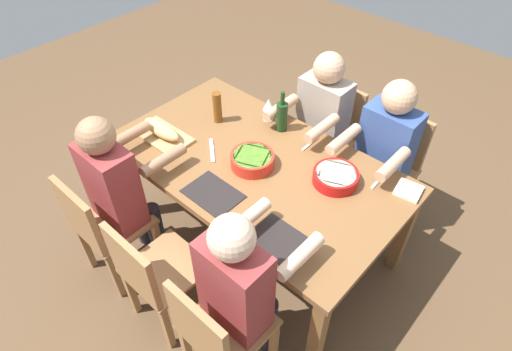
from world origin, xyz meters
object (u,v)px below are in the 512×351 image
object	(u,v)px
diner_far_right	(382,152)
chair_far_right	(389,162)
wine_bottle	(282,116)
diner_near_left	(119,185)
napkin_stack	(409,190)
bread_loaf	(161,129)
wine_glass	(268,105)
chair_far_center	(331,133)
serving_bowl_salad	(252,159)
chair_near_right	(216,331)
cutting_board	(163,136)
chair_near_center	(153,273)
chair_near_left	(101,225)
diner_far_center	(319,121)
beer_bottle	(217,107)
serving_bowl_pasta	(336,177)
diner_near_right	(241,284)
dining_table	(256,171)

from	to	relation	value
diner_far_right	chair_far_right	bearing A→B (deg)	90.00
diner_far_right	wine_bottle	world-z (taller)	diner_far_right
diner_near_left	napkin_stack	size ratio (longest dim) A/B	8.57
bread_loaf	wine_glass	size ratio (longest dim) A/B	1.93
chair_far_center	serving_bowl_salad	bearing A→B (deg)	-90.09
chair_near_right	cutting_board	world-z (taller)	chair_near_right
chair_near_center	napkin_stack	xyz separation A→B (m)	(0.82, 1.25, 0.27)
diner_far_right	chair_near_left	bearing A→B (deg)	-123.72
diner_far_center	diner_far_right	distance (m)	0.50
napkin_stack	bread_loaf	bearing A→B (deg)	-156.43
beer_bottle	napkin_stack	size ratio (longest dim) A/B	1.57
chair_far_right	wine_bottle	bearing A→B (deg)	-141.38
chair_near_center	serving_bowl_pasta	bearing A→B (deg)	66.16
beer_bottle	diner_near_left	bearing A→B (deg)	-91.54
cutting_board	bread_loaf	size ratio (longest dim) A/B	1.25
diner_near_right	chair_far_right	size ratio (longest dim) A/B	1.41
chair_near_center	wine_glass	xyz separation A→B (m)	(-0.24, 1.23, 0.37)
chair_far_center	serving_bowl_salad	distance (m)	0.93
dining_table	chair_near_right	size ratio (longest dim) A/B	2.16
chair_near_right	napkin_stack	world-z (taller)	chair_near_right
diner_near_right	serving_bowl_salad	world-z (taller)	diner_near_right
wine_glass	diner_far_right	bearing A→B (deg)	20.46
diner_near_right	serving_bowl_pasta	distance (m)	0.85
diner_far_right	wine_bottle	bearing A→B (deg)	-153.65
diner_far_center	napkin_stack	distance (m)	0.86
chair_near_left	diner_far_right	world-z (taller)	diner_far_right
chair_far_right	beer_bottle	distance (m)	1.26
diner_near_right	wine_bottle	xyz separation A→B (m)	(-0.61, 1.03, 0.15)
serving_bowl_salad	napkin_stack	bearing A→B (deg)	27.89
chair_near_center	serving_bowl_salad	size ratio (longest dim) A/B	3.20
beer_bottle	chair_near_right	bearing A→B (deg)	-45.15
dining_table	napkin_stack	xyz separation A→B (m)	(0.82, 0.40, 0.09)
diner_near_left	cutting_board	xyz separation A→B (m)	(-0.12, 0.44, 0.05)
diner_far_center	chair_far_right	world-z (taller)	diner_far_center
chair_near_right	serving_bowl_salad	size ratio (longest dim) A/B	3.20
cutting_board	wine_bottle	world-z (taller)	wine_bottle
chair_far_right	napkin_stack	size ratio (longest dim) A/B	6.07
bread_loaf	serving_bowl_pasta	bearing A→B (deg)	20.97
diner_far_right	serving_bowl_salad	world-z (taller)	diner_far_right
serving_bowl_salad	serving_bowl_pasta	world-z (taller)	serving_bowl_salad
diner_near_left	chair_far_center	bearing A→B (deg)	71.55
beer_bottle	chair_near_center	bearing A→B (deg)	-64.06
beer_bottle	diner_far_right	bearing A→B (deg)	27.75
diner_near_left	serving_bowl_pasta	bearing A→B (deg)	41.48
serving_bowl_salad	beer_bottle	xyz separation A→B (m)	(-0.48, 0.18, 0.06)
diner_near_left	bread_loaf	distance (m)	0.46
diner_near_left	diner_near_right	world-z (taller)	same
chair_far_right	diner_far_center	bearing A→B (deg)	-159.98
diner_near_right	wine_glass	distance (m)	1.29
chair_near_left	chair_near_right	bearing A→B (deg)	0.00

